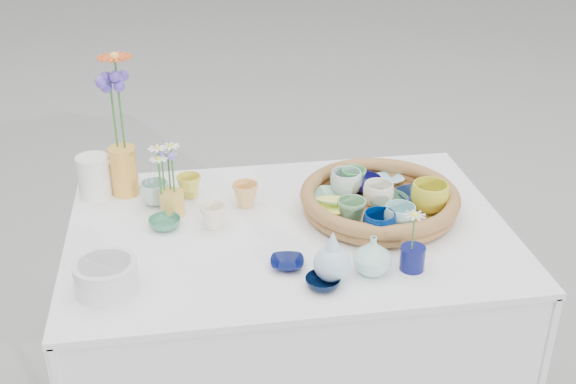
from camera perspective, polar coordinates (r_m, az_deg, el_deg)
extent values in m
imported|color=#120D53|center=(2.26, 5.89, 0.65)|extent=(0.14, 0.14, 0.04)
imported|color=#0A1733|center=(2.21, 10.13, -0.33)|extent=(0.13, 0.13, 0.03)
imported|color=gold|center=(2.15, 11.13, -0.41)|extent=(0.15, 0.15, 0.09)
imported|color=#4E8061|center=(2.15, 7.91, -0.86)|extent=(0.14, 0.14, 0.04)
imported|color=#6BA26E|center=(2.05, 5.03, -1.61)|extent=(0.09, 0.09, 0.08)
imported|color=#84BA9F|center=(2.18, 3.52, -0.45)|extent=(0.15, 0.15, 0.03)
imported|color=silver|center=(2.21, 4.61, 0.73)|extent=(0.12, 0.12, 0.08)
imported|color=white|center=(2.16, 7.15, -0.20)|extent=(0.10, 0.10, 0.07)
imported|color=#B6E4FE|center=(2.31, 7.99, 0.96)|extent=(0.10, 0.10, 0.02)
imported|color=#001C58|center=(2.00, 7.23, -2.59)|extent=(0.11, 0.11, 0.07)
imported|color=#FCFC59|center=(2.12, 3.60, -1.32)|extent=(0.13, 0.13, 0.03)
imported|color=#9CD8D5|center=(2.05, 8.81, -2.00)|extent=(0.11, 0.11, 0.07)
imported|color=#4AA75C|center=(2.24, 5.19, 0.98)|extent=(0.08, 0.08, 0.07)
imported|color=gold|center=(2.25, -7.81, 0.46)|extent=(0.08, 0.08, 0.07)
imported|color=#E7B15F|center=(2.18, -3.38, -0.21)|extent=(0.10, 0.10, 0.07)
imported|color=#397F60|center=(2.10, -9.71, -2.44)|extent=(0.10, 0.10, 0.03)
imported|color=#F9EFCE|center=(2.08, -5.93, -1.92)|extent=(0.09, 0.09, 0.07)
imported|color=#070E41|center=(1.90, -0.07, -5.65)|extent=(0.10, 0.10, 0.02)
imported|color=#ADD0C2|center=(2.23, -10.47, -0.08)|extent=(0.11, 0.11, 0.07)
imported|color=black|center=(1.82, 2.77, -7.16)|extent=(0.11, 0.11, 0.03)
imported|color=#A6D7C9|center=(1.87, 6.70, -4.96)|extent=(0.11, 0.11, 0.11)
cylinder|color=#0C1051|center=(1.91, 9.80, -5.16)|extent=(0.07, 0.07, 0.07)
cylinder|color=gold|center=(2.29, -12.82, 1.63)|extent=(0.10, 0.10, 0.16)
cylinder|color=gold|center=(2.16, -9.13, -0.90)|extent=(0.07, 0.07, 0.08)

